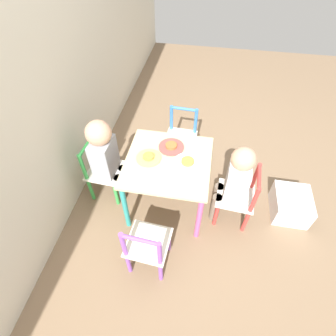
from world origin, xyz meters
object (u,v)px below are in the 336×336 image
(plate_front, at_px, (188,162))
(kids_table, at_px, (168,168))
(chair_red, at_px, (238,197))
(chair_purple, at_px, (147,247))
(storage_bin, at_px, (291,204))
(plate_right, at_px, (171,147))
(chair_blue, at_px, (181,138))
(chair_green, at_px, (103,171))
(child_back, at_px, (106,154))
(child_front, at_px, (234,180))
(plate_back, at_px, (149,157))

(plate_front, bearing_deg, kids_table, 90.00)
(chair_red, xyz_separation_m, chair_purple, (-0.48, 0.56, 0.00))
(storage_bin, bearing_deg, plate_right, 86.42)
(storage_bin, bearing_deg, chair_blue, 64.15)
(chair_purple, bearing_deg, plate_front, -104.13)
(chair_blue, distance_m, plate_front, 0.58)
(chair_blue, relative_size, plate_front, 2.62)
(chair_green, height_order, chair_red, same)
(chair_purple, bearing_deg, child_back, -48.02)
(child_front, relative_size, storage_bin, 2.37)
(plate_front, relative_size, storage_bin, 0.65)
(chair_blue, height_order, plate_front, plate_front)
(plate_right, height_order, storage_bin, plate_right)
(chair_blue, xyz_separation_m, plate_right, (-0.38, 0.02, 0.25))
(chair_green, relative_size, plate_right, 2.76)
(chair_blue, height_order, plate_back, plate_back)
(kids_table, bearing_deg, chair_red, -94.42)
(plate_right, bearing_deg, child_back, 103.21)
(child_front, bearing_deg, chair_blue, -137.65)
(kids_table, distance_m, plate_back, 0.16)
(chair_blue, bearing_deg, chair_red, -45.86)
(chair_green, height_order, plate_right, plate_right)
(chair_blue, bearing_deg, storage_bin, -23.15)
(child_front, bearing_deg, child_back, -89.40)
(child_back, relative_size, storage_bin, 2.45)
(kids_table, bearing_deg, plate_right, 0.00)
(kids_table, xyz_separation_m, chair_green, (0.03, 0.52, -0.17))
(plate_front, bearing_deg, chair_red, -95.95)
(child_back, bearing_deg, storage_bin, -84.77)
(plate_front, bearing_deg, plate_back, 90.00)
(child_back, bearing_deg, chair_green, 90.00)
(chair_green, relative_size, storage_bin, 1.70)
(child_back, bearing_deg, plate_front, -89.27)
(chair_red, height_order, chair_purple, same)
(child_front, bearing_deg, storage_bin, 107.22)
(chair_green, height_order, plate_back, plate_back)
(chair_red, relative_size, plate_right, 2.76)
(kids_table, distance_m, chair_blue, 0.54)
(kids_table, bearing_deg, plate_back, 90.00)
(plate_back, relative_size, storage_bin, 0.58)
(plate_front, xyz_separation_m, plate_right, (0.13, 0.13, 0.00))
(child_back, distance_m, storage_bin, 1.44)
(chair_red, relative_size, child_front, 0.72)
(plate_right, bearing_deg, plate_back, 135.00)
(chair_purple, height_order, storage_bin, chair_purple)
(kids_table, height_order, chair_red, chair_red)
(child_front, bearing_deg, plate_right, -105.90)
(plate_back, xyz_separation_m, storage_bin, (0.07, -1.07, -0.40))
(chair_red, distance_m, chair_blue, 0.74)
(chair_green, bearing_deg, chair_blue, -44.73)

